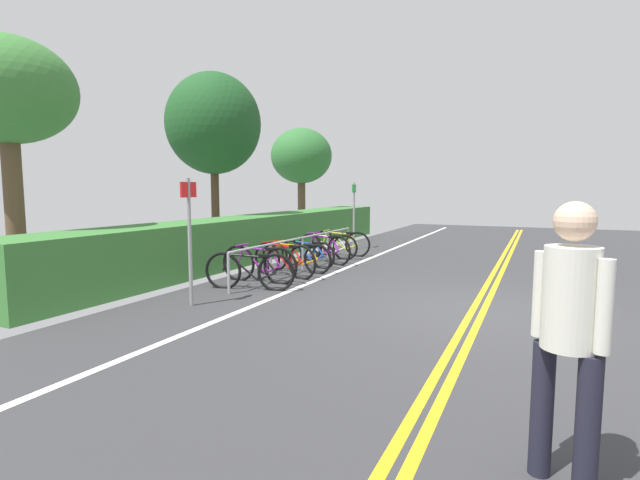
# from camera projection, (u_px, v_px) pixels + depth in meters

# --- Properties ---
(ground_plane) EXTENTS (35.36, 10.40, 0.05)m
(ground_plane) POSITION_uv_depth(u_px,v_px,m) (477.00, 314.00, 7.24)
(ground_plane) COLOR #353538
(centre_line_yellow_inner) EXTENTS (31.83, 0.10, 0.00)m
(centre_line_yellow_inner) POSITION_uv_depth(u_px,v_px,m) (483.00, 312.00, 7.20)
(centre_line_yellow_inner) COLOR gold
(centre_line_yellow_inner) RESTS_ON ground_plane
(centre_line_yellow_outer) EXTENTS (31.83, 0.10, 0.00)m
(centre_line_yellow_outer) POSITION_uv_depth(u_px,v_px,m) (472.00, 311.00, 7.27)
(centre_line_yellow_outer) COLOR gold
(centre_line_yellow_outer) RESTS_ON ground_plane
(bike_lane_stripe_white) EXTENTS (31.83, 0.12, 0.00)m
(bike_lane_stripe_white) POSITION_uv_depth(u_px,v_px,m) (286.00, 292.00, 8.60)
(bike_lane_stripe_white) COLOR white
(bike_lane_stripe_white) RESTS_ON ground_plane
(bike_rack) EXTENTS (5.86, 0.05, 0.76)m
(bike_rack) POSITION_uv_depth(u_px,v_px,m) (303.00, 245.00, 11.05)
(bike_rack) COLOR #9EA0A5
(bike_rack) RESTS_ON ground_plane
(bicycle_0) EXTENTS (0.55, 1.71, 0.74)m
(bicycle_0) POSITION_uv_depth(u_px,v_px,m) (249.00, 271.00, 8.82)
(bicycle_0) COLOR black
(bicycle_0) RESTS_ON ground_plane
(bicycle_1) EXTENTS (0.46, 1.71, 0.77)m
(bicycle_1) POSITION_uv_depth(u_px,v_px,m) (259.00, 264.00, 9.52)
(bicycle_1) COLOR black
(bicycle_1) RESTS_ON ground_plane
(bicycle_2) EXTENTS (0.52, 1.69, 0.76)m
(bicycle_2) POSITION_uv_depth(u_px,v_px,m) (284.00, 260.00, 10.12)
(bicycle_2) COLOR black
(bicycle_2) RESTS_ON ground_plane
(bicycle_3) EXTENTS (0.46, 1.77, 0.70)m
(bicycle_3) POSITION_uv_depth(u_px,v_px,m) (296.00, 257.00, 10.71)
(bicycle_3) COLOR black
(bicycle_3) RESTS_ON ground_plane
(bicycle_4) EXTENTS (0.50, 1.59, 0.68)m
(bicycle_4) POSITION_uv_depth(u_px,v_px,m) (307.00, 254.00, 11.39)
(bicycle_4) COLOR black
(bicycle_4) RESTS_ON ground_plane
(bicycle_5) EXTENTS (0.67, 1.66, 0.77)m
(bicycle_5) POSITION_uv_depth(u_px,v_px,m) (324.00, 249.00, 11.98)
(bicycle_5) COLOR black
(bicycle_5) RESTS_ON ground_plane
(bicycle_6) EXTENTS (0.46, 1.66, 0.71)m
(bicycle_6) POSITION_uv_depth(u_px,v_px,m) (328.00, 246.00, 12.73)
(bicycle_6) COLOR black
(bicycle_6) RESTS_ON ground_plane
(bicycle_7) EXTENTS (0.46, 1.71, 0.73)m
(bicycle_7) POSITION_uv_depth(u_px,v_px,m) (340.00, 243.00, 13.28)
(bicycle_7) COLOR black
(bicycle_7) RESTS_ON ground_plane
(pedestrian) EXTENTS (0.32, 0.42, 1.78)m
(pedestrian) POSITION_uv_depth(u_px,v_px,m) (569.00, 325.00, 2.90)
(pedestrian) COLOR #1E1E2D
(pedestrian) RESTS_ON ground_plane
(sign_post_near) EXTENTS (0.36, 0.06, 2.02)m
(sign_post_near) POSITION_uv_depth(u_px,v_px,m) (189.00, 229.00, 7.51)
(sign_post_near) COLOR gray
(sign_post_near) RESTS_ON ground_plane
(sign_post_far) EXTENTS (0.36, 0.06, 2.04)m
(sign_post_far) POSITION_uv_depth(u_px,v_px,m) (354.00, 209.00, 14.66)
(sign_post_far) COLOR gray
(sign_post_far) RESTS_ON ground_plane
(hedge_backdrop) EXTENTS (14.81, 1.25, 1.13)m
(hedge_backdrop) POSITION_uv_depth(u_px,v_px,m) (262.00, 236.00, 13.24)
(hedge_backdrop) COLOR #387533
(hedge_backdrop) RESTS_ON ground_plane
(tree_near_left) EXTENTS (2.37, 2.37, 4.56)m
(tree_near_left) POSITION_uv_depth(u_px,v_px,m) (7.00, 93.00, 8.52)
(tree_near_left) COLOR brown
(tree_near_left) RESTS_ON ground_plane
(tree_mid) EXTENTS (2.67, 2.67, 5.10)m
(tree_mid) POSITION_uv_depth(u_px,v_px,m) (213.00, 124.00, 13.49)
(tree_mid) COLOR #473323
(tree_mid) RESTS_ON ground_plane
(tree_far_right) EXTENTS (2.45, 2.45, 4.27)m
(tree_far_right) POSITION_uv_depth(u_px,v_px,m) (301.00, 157.00, 19.23)
(tree_far_right) COLOR brown
(tree_far_right) RESTS_ON ground_plane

